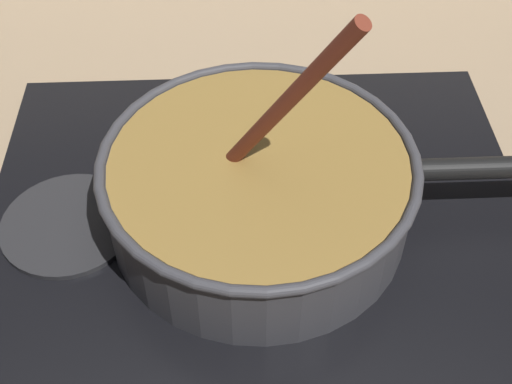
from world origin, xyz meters
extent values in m
cube|color=#9E8466|center=(0.00, 0.00, -0.02)|extent=(2.40, 1.60, 0.04)
cube|color=black|center=(0.00, 0.05, 0.01)|extent=(0.56, 0.48, 0.01)
torus|color=#592D0C|center=(0.00, 0.05, 0.02)|extent=(0.17, 0.17, 0.01)
cylinder|color=#262628|center=(-0.19, 0.05, 0.01)|extent=(0.14, 0.14, 0.01)
cylinder|color=#38383D|center=(0.00, 0.05, 0.05)|extent=(0.30, 0.30, 0.08)
cylinder|color=olive|center=(0.00, 0.05, 0.06)|extent=(0.29, 0.29, 0.08)
torus|color=#38383D|center=(0.00, 0.05, 0.09)|extent=(0.31, 0.31, 0.01)
cylinder|color=black|center=(0.23, 0.05, 0.08)|extent=(0.16, 0.02, 0.02)
cylinder|color=#E5CC7A|center=(0.02, 0.08, 0.08)|extent=(0.03, 0.03, 0.01)
cylinder|color=beige|center=(-0.05, 0.00, 0.08)|extent=(0.04, 0.04, 0.01)
cylinder|color=beige|center=(-0.01, 0.04, 0.08)|extent=(0.04, 0.04, 0.01)
cylinder|color=#EDD88C|center=(0.03, 0.01, 0.08)|extent=(0.03, 0.03, 0.01)
cylinder|color=maroon|center=(0.02, 0.03, 0.18)|extent=(0.12, 0.10, 0.22)
cube|color=brown|center=(-0.03, 0.07, 0.08)|extent=(0.05, 0.05, 0.01)
camera|label=1|loc=(-0.02, -0.41, 0.54)|focal=48.00mm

